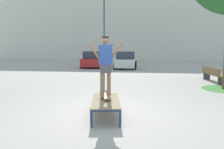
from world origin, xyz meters
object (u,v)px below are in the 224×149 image
(skateboard, at_px, (106,96))
(car_white, at_px, (126,60))
(park_bench, at_px, (213,74))
(car_red, at_px, (93,60))
(skater, at_px, (105,62))
(skate_box, at_px, (106,102))
(light_post, at_px, (104,21))

(skateboard, relative_size, car_white, 0.20)
(park_bench, bearing_deg, skateboard, -126.76)
(car_red, relative_size, car_white, 1.02)
(car_white, bearing_deg, skater, -88.84)
(skateboard, height_order, car_red, car_red)
(car_red, relative_size, park_bench, 1.76)
(car_red, bearing_deg, skate_box, -77.03)
(car_red, relative_size, light_post, 0.73)
(skate_box, bearing_deg, skater, 98.91)
(skateboard, relative_size, light_post, 0.14)
(car_red, height_order, park_bench, car_red)
(skateboard, xyz_separation_m, car_white, (-0.29, 14.19, 0.15))
(skateboard, bearing_deg, park_bench, 53.24)
(skateboard, distance_m, light_post, 11.44)
(skateboard, height_order, car_white, car_white)
(skate_box, xyz_separation_m, skater, (-0.02, 0.16, 1.12))
(skater, xyz_separation_m, car_red, (-3.41, 14.76, -0.84))
(car_red, height_order, light_post, light_post)
(skater, distance_m, car_red, 15.17)
(car_white, relative_size, park_bench, 1.73)
(car_white, height_order, light_post, light_post)
(car_red, bearing_deg, skateboard, -76.99)
(skater, distance_m, park_bench, 8.41)
(skate_box, distance_m, skater, 1.13)
(car_white, relative_size, light_post, 0.72)
(skate_box, distance_m, skateboard, 0.20)
(skate_box, distance_m, car_white, 14.36)
(car_white, bearing_deg, park_bench, -54.89)
(car_red, bearing_deg, park_bench, -43.87)
(skate_box, relative_size, car_white, 0.47)
(skate_box, distance_m, car_red, 15.31)
(skate_box, bearing_deg, car_red, 102.97)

